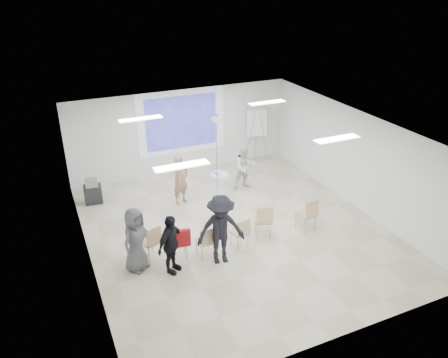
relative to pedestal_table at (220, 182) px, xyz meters
name	(u,v)px	position (x,y,z in m)	size (l,w,h in m)	color
floor	(235,231)	(-0.48, -2.23, -0.45)	(8.00, 9.00, 0.10)	beige
ceiling	(237,128)	(-0.48, -2.23, 2.65)	(8.00, 9.00, 0.10)	white
wall_back	(181,131)	(-0.48, 2.32, 1.10)	(8.00, 0.10, 3.00)	silver
wall_left	(82,213)	(-4.53, -2.23, 1.10)	(0.10, 9.00, 3.00)	silver
wall_right	(356,159)	(3.57, -2.23, 1.10)	(0.10, 9.00, 3.00)	silver
projection_halo	(182,122)	(-0.48, 2.26, 1.45)	(3.20, 0.01, 2.30)	silver
projection_image	(182,122)	(-0.48, 2.24, 1.45)	(2.60, 0.01, 1.90)	#3533AF
pedestal_table	(220,182)	(0.00, 0.00, 0.00)	(0.61, 0.61, 0.73)	silver
player_left	(181,177)	(-1.36, -0.09, 0.50)	(0.66, 0.44, 1.80)	#99715E
player_right	(245,165)	(0.94, 0.04, 0.45)	(0.82, 0.66, 1.71)	white
controller_left	(183,165)	(-1.18, 0.16, 0.78)	(0.04, 0.12, 0.04)	silver
controller_right	(237,154)	(0.76, 0.29, 0.75)	(0.04, 0.13, 0.04)	white
chair_far_left	(152,240)	(-2.99, -2.60, 0.15)	(0.57, 0.59, 0.94)	tan
chair_left_mid	(179,242)	(-2.38, -2.92, 0.13)	(0.49, 0.52, 0.89)	tan
chair_left_inner	(206,240)	(-1.72, -3.10, 0.11)	(0.43, 0.46, 0.87)	tan
chair_center	(241,231)	(-0.72, -3.09, 0.11)	(0.48, 0.50, 0.87)	tan
chair_right_inner	(264,219)	(0.07, -2.88, 0.17)	(0.59, 0.61, 0.98)	tan
chair_right_far	(308,213)	(1.35, -3.11, 0.19)	(0.53, 0.56, 1.00)	tan
red_jacket	(181,238)	(-2.37, -3.07, 0.32)	(0.48, 0.11, 0.45)	#AB151B
laptop	(205,240)	(-1.72, -3.01, 0.06)	(0.32, 0.23, 0.03)	black
audience_left	(170,241)	(-2.71, -3.31, 0.49)	(1.04, 0.62, 1.78)	black
audience_mid	(221,226)	(-1.45, -3.42, 0.65)	(1.37, 0.75, 2.11)	black
audience_outer	(135,236)	(-3.44, -2.86, 0.54)	(0.92, 0.60, 1.88)	#545559
flipchart_easel	(257,123)	(2.37, 1.95, 1.13)	(0.85, 0.67, 2.08)	gray
av_cart	(93,192)	(-3.90, 1.05, -0.03)	(0.59, 0.49, 0.81)	black
ceiling_projector	(217,124)	(-0.38, -0.74, 2.29)	(0.30, 0.25, 3.00)	white
fluor_panel_nw	(141,119)	(-2.48, -0.23, 2.57)	(1.20, 0.30, 0.02)	white
fluor_panel_ne	(267,103)	(1.52, -0.23, 2.57)	(1.20, 0.30, 0.02)	white
fluor_panel_sw	(182,166)	(-2.48, -3.73, 2.57)	(1.20, 0.30, 0.02)	white
fluor_panel_se	(337,139)	(1.52, -3.73, 2.57)	(1.20, 0.30, 0.02)	white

